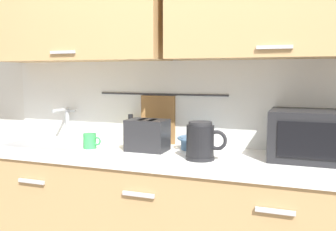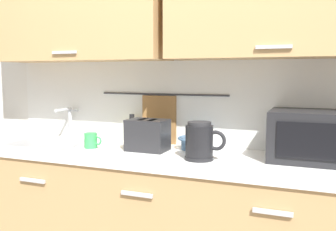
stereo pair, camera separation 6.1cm
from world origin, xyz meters
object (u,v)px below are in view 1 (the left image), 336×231
at_px(mixing_bowl, 195,142).
at_px(dish_soap_bottle, 131,130).
at_px(mug_near_sink, 90,141).
at_px(microwave, 314,135).
at_px(toaster, 147,135).
at_px(electric_kettle, 201,141).

bearing_deg(mixing_bowl, dish_soap_bottle, 173.84).
xyz_separation_m(mug_near_sink, mixing_bowl, (0.62, 0.20, -0.00)).
relative_size(microwave, mixing_bowl, 2.15).
distance_m(microwave, dish_soap_bottle, 1.15).
xyz_separation_m(microwave, toaster, (-0.94, -0.08, -0.04)).
xyz_separation_m(microwave, electric_kettle, (-0.57, -0.20, -0.03)).
height_order(microwave, mixing_bowl, microwave).
bearing_deg(mug_near_sink, electric_kettle, -4.31).
height_order(dish_soap_bottle, toaster, dish_soap_bottle).
bearing_deg(electric_kettle, dish_soap_bottle, 151.72).
xyz_separation_m(microwave, dish_soap_bottle, (-1.15, 0.11, -0.05)).
xyz_separation_m(microwave, mixing_bowl, (-0.69, 0.06, -0.09)).
distance_m(mixing_bowl, toaster, 0.30).
relative_size(electric_kettle, mug_near_sink, 1.89).
bearing_deg(microwave, dish_soap_bottle, 174.45).
xyz_separation_m(electric_kettle, dish_soap_bottle, (-0.57, 0.31, -0.01)).
bearing_deg(microwave, mixing_bowl, 174.86).
xyz_separation_m(dish_soap_bottle, mug_near_sink, (-0.16, -0.25, -0.04)).
height_order(microwave, electric_kettle, microwave).
height_order(dish_soap_bottle, mixing_bowl, dish_soap_bottle).
bearing_deg(dish_soap_bottle, mixing_bowl, -6.16).
distance_m(microwave, mixing_bowl, 0.69).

